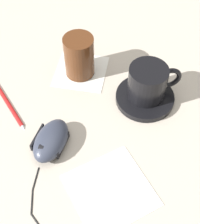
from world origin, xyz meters
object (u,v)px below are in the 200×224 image
at_px(saucer, 145,98).
at_px(coffee_cup, 149,82).
at_px(drinking_glass, 79,56).
at_px(computer_mouse, 50,140).
at_px(pen, 7,102).

relative_size(saucer, coffee_cup, 1.28).
bearing_deg(drinking_glass, computer_mouse, -162.89).
bearing_deg(computer_mouse, saucer, -27.53).
xyz_separation_m(saucer, computer_mouse, (-0.19, 0.10, 0.01)).
xyz_separation_m(coffee_cup, drinking_glass, (-0.01, 0.16, 0.00)).
relative_size(coffee_cup, drinking_glass, 1.01).
distance_m(drinking_glass, pen, 0.18).
distance_m(coffee_cup, pen, 0.29).
bearing_deg(drinking_glass, saucer, -88.02).
bearing_deg(coffee_cup, saucer, 178.77).
relative_size(drinking_glass, pen, 0.62).
distance_m(coffee_cup, computer_mouse, 0.23).
relative_size(computer_mouse, drinking_glass, 1.14).
bearing_deg(pen, computer_mouse, -104.39).
height_order(coffee_cup, computer_mouse, coffee_cup).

